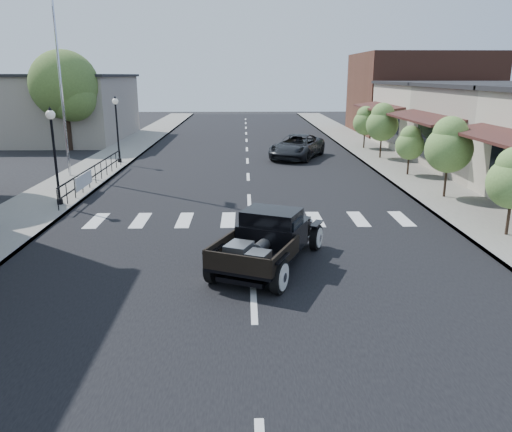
{
  "coord_description": "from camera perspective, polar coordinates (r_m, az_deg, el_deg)",
  "views": [
    {
      "loc": [
        -0.2,
        -13.55,
        5.14
      ],
      "look_at": [
        0.15,
        1.05,
        1.0
      ],
      "focal_mm": 35.0,
      "sensor_mm": 36.0,
      "label": 1
    }
  ],
  "objects": [
    {
      "name": "lamp_post_b",
      "position": [
        21.13,
        -21.99,
        6.31
      ],
      "size": [
        0.36,
        0.36,
        3.83
      ],
      "primitive_type": null,
      "color": "black",
      "rests_on": "sidewalk_left"
    },
    {
      "name": "far_building_right",
      "position": [
        48.21,
        18.12,
        13.13
      ],
      "size": [
        11.0,
        10.0,
        7.0
      ],
      "primitive_type": "cube",
      "color": "brown",
      "rests_on": "ground"
    },
    {
      "name": "road",
      "position": [
        29.01,
        -0.96,
        5.64
      ],
      "size": [
        14.0,
        80.0,
        0.02
      ],
      "primitive_type": "cube",
      "color": "black",
      "rests_on": "ground"
    },
    {
      "name": "sidewalk_right",
      "position": [
        30.28,
        15.43,
        5.63
      ],
      "size": [
        3.0,
        80.0,
        0.15
      ],
      "primitive_type": "cube",
      "color": "gray",
      "rests_on": "ground"
    },
    {
      "name": "small_tree_e",
      "position": [
        36.38,
        12.33,
        9.81
      ],
      "size": [
        1.68,
        1.68,
        2.79
      ],
      "primitive_type": null,
      "color": "#5C843C",
      "rests_on": "sidewalk_right"
    },
    {
      "name": "lamp_post_c",
      "position": [
        30.62,
        -15.57,
        9.5
      ],
      "size": [
        0.36,
        0.36,
        3.83
      ],
      "primitive_type": null,
      "color": "black",
      "rests_on": "sidewalk_left"
    },
    {
      "name": "big_tree_far",
      "position": [
        37.66,
        -20.93,
        12.19
      ],
      "size": [
        4.65,
        4.65,
        6.82
      ],
      "primitive_type": null,
      "color": "#49652B",
      "rests_on": "ground"
    },
    {
      "name": "small_tree_a",
      "position": [
        17.81,
        27.21,
        2.33
      ],
      "size": [
        1.65,
        1.65,
        2.75
      ],
      "primitive_type": null,
      "color": "#5C843C",
      "rests_on": "sidewalk_right"
    },
    {
      "name": "small_tree_d",
      "position": [
        32.14,
        14.17,
        9.34
      ],
      "size": [
        1.94,
        1.94,
        3.24
      ],
      "primitive_type": null,
      "color": "#5C843C",
      "rests_on": "sidewalk_right"
    },
    {
      "name": "low_building_left",
      "position": [
        44.19,
        -21.37,
        11.35
      ],
      "size": [
        10.0,
        12.0,
        5.0
      ],
      "primitive_type": "cube",
      "color": "#A09686",
      "rests_on": "ground"
    },
    {
      "name": "road_markings",
      "position": [
        24.11,
        -0.86,
        3.52
      ],
      "size": [
        12.0,
        60.0,
        0.06
      ],
      "primitive_type": null,
      "color": "silver",
      "rests_on": "ground"
    },
    {
      "name": "railing",
      "position": [
        25.01,
        -17.9,
        4.72
      ],
      "size": [
        0.08,
        10.0,
        1.0
      ],
      "primitive_type": null,
      "color": "black",
      "rests_on": "sidewalk_left"
    },
    {
      "name": "sidewalk_left",
      "position": [
        30.16,
        -17.4,
        5.44
      ],
      "size": [
        3.0,
        80.0,
        0.15
      ],
      "primitive_type": "cube",
      "color": "gray",
      "rests_on": "ground"
    },
    {
      "name": "banner",
      "position": [
        23.15,
        -19.02,
        3.27
      ],
      "size": [
        0.04,
        2.2,
        0.6
      ],
      "primitive_type": null,
      "color": "silver",
      "rests_on": "sidewalk_left"
    },
    {
      "name": "small_tree_c",
      "position": [
        27.02,
        17.12,
        7.1
      ],
      "size": [
        1.45,
        1.45,
        2.42
      ],
      "primitive_type": null,
      "color": "#5C843C",
      "rests_on": "sidewalk_right"
    },
    {
      "name": "second_car",
      "position": [
        32.06,
        4.72,
        7.88
      ],
      "size": [
        4.35,
        5.82,
        1.47
      ],
      "primitive_type": "imported",
      "rotation": [
        0.0,
        0.0,
        -0.41
      ],
      "color": "black",
      "rests_on": "ground"
    },
    {
      "name": "storefront_far",
      "position": [
        38.78,
        22.1,
        10.42
      ],
      "size": [
        10.0,
        9.0,
        4.5
      ],
      "primitive_type": "cube",
      "color": "#BCB29F",
      "rests_on": "ground"
    },
    {
      "name": "small_tree_b",
      "position": [
        22.41,
        21.07,
        6.14
      ],
      "size": [
        1.95,
        1.95,
        3.25
      ],
      "primitive_type": null,
      "color": "#5C843C",
      "rests_on": "sidewalk_right"
    },
    {
      "name": "hotrod_pickup",
      "position": [
        13.74,
        1.49,
        -2.59
      ],
      "size": [
        3.84,
        5.11,
        1.61
      ],
      "primitive_type": null,
      "rotation": [
        0.0,
        0.0,
        -0.41
      ],
      "color": "black",
      "rests_on": "ground"
    },
    {
      "name": "flagpole",
      "position": [
        27.11,
        -21.73,
        16.83
      ],
      "size": [
        0.12,
        0.12,
        11.94
      ],
      "primitive_type": "cylinder",
      "color": "silver",
      "rests_on": "sidewalk_left"
    },
    {
      "name": "ground",
      "position": [
        14.5,
        -0.49,
        -4.94
      ],
      "size": [
        120.0,
        120.0,
        0.0
      ],
      "primitive_type": "plane",
      "color": "black",
      "rests_on": "ground"
    }
  ]
}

